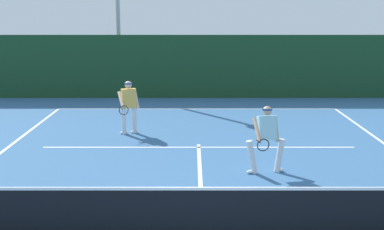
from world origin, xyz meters
TOP-DOWN VIEW (x-y plane):
  - court_line_baseline_far at (0.00, 11.77)m, footprint 10.78×0.10m
  - court_line_service at (0.00, 6.08)m, footprint 8.78×0.10m
  - court_line_centre at (0.00, 3.20)m, footprint 0.10×6.40m
  - tennis_net at (0.00, 0.00)m, footprint 11.80×0.09m
  - player_near at (1.56, 3.77)m, footprint 0.97×0.88m
  - player_far at (-2.15, 7.71)m, footprint 0.71×0.92m
  - tennis_ball at (1.08, 1.19)m, footprint 0.07×0.07m
  - back_fence_windscreen at (0.00, 14.31)m, footprint 23.65×0.12m

SIDE VIEW (x-z plane):
  - court_line_baseline_far at x=0.00m, z-range 0.00..0.01m
  - court_line_service at x=0.00m, z-range 0.00..0.01m
  - court_line_centre at x=0.00m, z-range 0.00..0.01m
  - tennis_ball at x=1.08m, z-range 0.00..0.07m
  - tennis_net at x=0.00m, z-range -0.04..1.05m
  - player_near at x=1.56m, z-range 0.08..1.70m
  - player_far at x=-2.15m, z-range 0.09..1.74m
  - back_fence_windscreen at x=0.00m, z-range 0.00..2.73m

